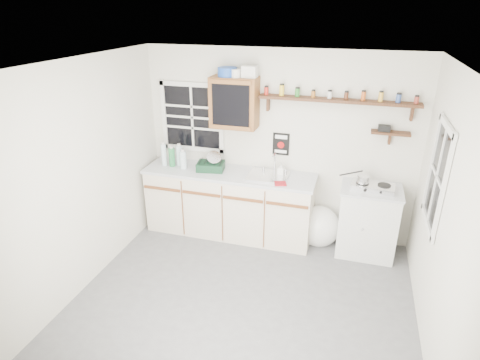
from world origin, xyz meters
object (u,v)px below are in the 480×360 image
(upper_cabinet, at_px, (234,103))
(spice_shelf, at_px, (337,100))
(hotplate, at_px, (373,186))
(dish_rack, at_px, (212,164))
(main_cabinet, at_px, (229,203))
(right_cabinet, at_px, (367,221))

(upper_cabinet, distance_m, spice_shelf, 1.27)
(spice_shelf, xyz_separation_m, hotplate, (0.54, -0.21, -0.98))
(dish_rack, bearing_deg, spice_shelf, -1.85)
(main_cabinet, height_order, dish_rack, dish_rack)
(right_cabinet, bearing_deg, spice_shelf, 160.57)
(upper_cabinet, xyz_separation_m, spice_shelf, (1.27, 0.07, 0.10))
(right_cabinet, bearing_deg, dish_rack, -179.47)
(right_cabinet, distance_m, upper_cabinet, 2.26)
(upper_cabinet, bearing_deg, right_cabinet, -3.76)
(right_cabinet, bearing_deg, hotplate, -74.07)
(hotplate, bearing_deg, spice_shelf, 164.26)
(main_cabinet, distance_m, hotplate, 1.90)
(dish_rack, distance_m, hotplate, 2.09)
(spice_shelf, relative_size, hotplate, 3.60)
(hotplate, bearing_deg, upper_cabinet, -179.00)
(dish_rack, bearing_deg, hotplate, -9.48)
(dish_rack, bearing_deg, right_cabinet, -8.93)
(right_cabinet, relative_size, spice_shelf, 0.48)
(upper_cabinet, relative_size, hotplate, 1.22)
(dish_rack, xyz_separation_m, hotplate, (2.09, -0.00, -0.06))
(hotplate, bearing_deg, right_cabinet, 111.31)
(upper_cabinet, distance_m, hotplate, 2.01)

